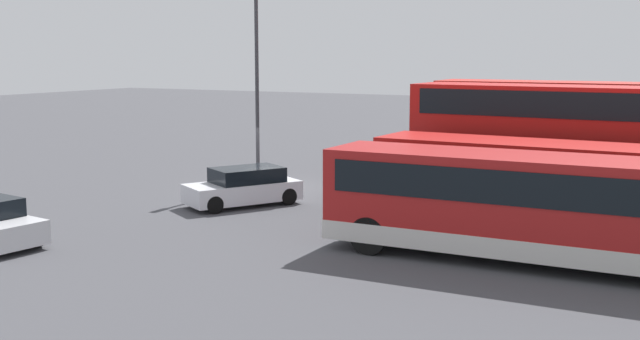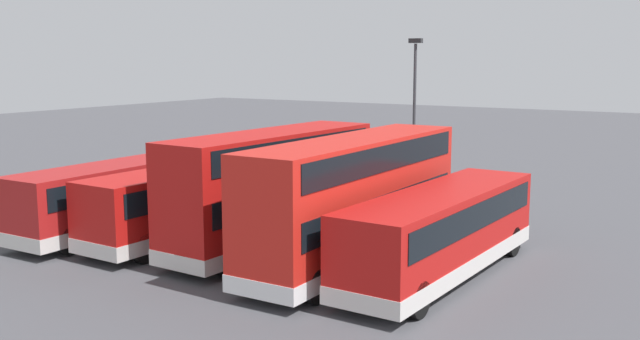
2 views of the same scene
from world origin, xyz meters
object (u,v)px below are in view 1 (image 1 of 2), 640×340
at_px(bus_double_decker_second, 584,136).
at_px(bus_single_deck_fifth, 532,205).
at_px(bus_single_deck_near_end, 593,148).
at_px(waste_bin_yellow, 361,181).
at_px(bus_single_deck_fourth, 544,185).
at_px(car_hatchback_silver, 244,187).
at_px(bus_double_decker_third, 559,146).
at_px(lamp_post_tall, 257,72).

height_order(bus_double_decker_second, bus_single_deck_fifth, bus_double_decker_second).
height_order(bus_single_deck_near_end, bus_double_decker_second, bus_double_decker_second).
xyz_separation_m(bus_single_deck_near_end, waste_bin_yellow, (6.36, -8.09, -1.15)).
relative_size(bus_single_deck_fourth, bus_single_deck_fifth, 0.93).
bearing_deg(car_hatchback_silver, bus_single_deck_fourth, 91.05).
bearing_deg(bus_double_decker_second, waste_bin_yellow, -69.23).
height_order(car_hatchback_silver, waste_bin_yellow, car_hatchback_silver).
xyz_separation_m(bus_double_decker_third, waste_bin_yellow, (-0.65, -7.99, -1.97)).
xyz_separation_m(lamp_post_tall, waste_bin_yellow, (-0.50, 4.65, -4.38)).
relative_size(bus_single_deck_near_end, bus_single_deck_fifth, 0.95).
relative_size(bus_double_decker_second, lamp_post_tall, 1.41).
bearing_deg(bus_single_deck_near_end, car_hatchback_silver, -44.72).
height_order(bus_single_deck_near_end, bus_double_decker_third, bus_double_decker_third).
relative_size(bus_single_deck_near_end, bus_double_decker_second, 0.93).
height_order(lamp_post_tall, waste_bin_yellow, lamp_post_tall).
bearing_deg(lamp_post_tall, bus_single_deck_fourth, 73.41).
bearing_deg(bus_single_deck_near_end, bus_single_deck_fourth, 0.98).
xyz_separation_m(bus_double_decker_second, bus_single_deck_fourth, (7.47, 0.07, -0.83)).
xyz_separation_m(bus_single_deck_near_end, bus_double_decker_second, (3.24, 0.11, 0.83)).
distance_m(bus_single_deck_near_end, bus_double_decker_second, 3.35).
bearing_deg(waste_bin_yellow, bus_single_deck_fifth, 48.32).
bearing_deg(bus_single_deck_fourth, bus_double_decker_second, -179.46).
height_order(car_hatchback_silver, lamp_post_tall, lamp_post_tall).
xyz_separation_m(bus_double_decker_second, bus_single_deck_fifth, (10.81, 0.43, -0.83)).
distance_m(bus_single_deck_fifth, waste_bin_yellow, 11.62).
xyz_separation_m(bus_single_deck_fifth, car_hatchback_silver, (-3.14, -11.35, -0.92)).
bearing_deg(bus_single_deck_near_end, lamp_post_tall, -61.72).
bearing_deg(bus_double_decker_second, bus_single_deck_fourth, 0.54).
relative_size(bus_single_deck_fourth, car_hatchback_silver, 2.35).
bearing_deg(lamp_post_tall, waste_bin_yellow, 96.14).
distance_m(car_hatchback_silver, waste_bin_yellow, 5.30).
xyz_separation_m(bus_single_deck_fourth, bus_single_deck_fifth, (3.34, 0.36, 0.00)).
xyz_separation_m(bus_double_decker_second, car_hatchback_silver, (7.67, -10.92, -1.75)).
distance_m(bus_double_decker_second, car_hatchback_silver, 13.46).
bearing_deg(car_hatchback_silver, bus_double_decker_third, 110.03).
bearing_deg(bus_double_decker_third, lamp_post_tall, -90.69).
bearing_deg(bus_single_deck_fifth, lamp_post_tall, -118.41).
height_order(bus_single_deck_near_end, waste_bin_yellow, bus_single_deck_near_end).
bearing_deg(bus_double_decker_third, bus_single_deck_fifth, 5.30).
bearing_deg(lamp_post_tall, car_hatchback_silver, 25.59).
distance_m(bus_double_decker_third, bus_single_deck_fourth, 3.80).
distance_m(bus_single_deck_near_end, car_hatchback_silver, 15.38).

